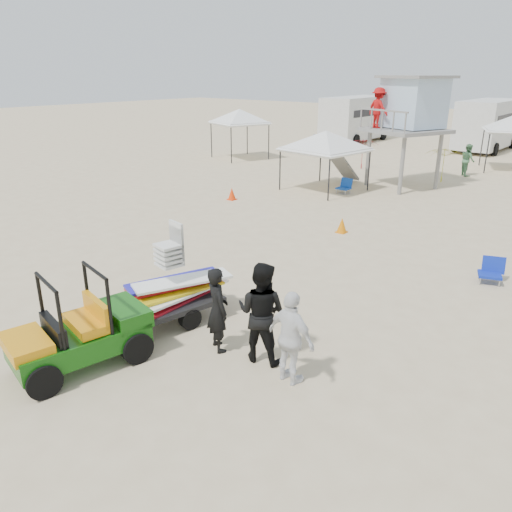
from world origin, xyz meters
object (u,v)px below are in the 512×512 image
Objects in this scene: lifeguard_tower at (407,107)px; surf_trailer at (175,287)px; utility_cart at (75,326)px; man_left at (218,309)px.

surf_trailer is at bearing -82.66° from lifeguard_tower.
utility_cart is at bearing -83.62° from lifeguard_tower.
lifeguard_tower reaches higher than surf_trailer.
man_left is (1.52, -0.30, 0.06)m from surf_trailer.
surf_trailer is (0.00, 2.33, -0.04)m from utility_cart.
surf_trailer is 1.55m from man_left.
surf_trailer is at bearing 15.39° from man_left.
lifeguard_tower is (-2.00, 17.89, 2.72)m from utility_cart.
surf_trailer is 15.93m from lifeguard_tower.
lifeguard_tower is at bearing 96.38° from utility_cart.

